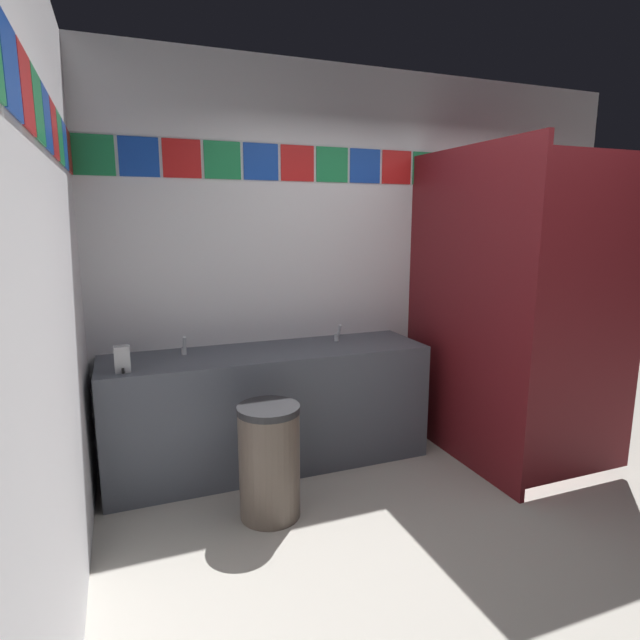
% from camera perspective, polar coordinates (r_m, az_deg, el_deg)
% --- Properties ---
extents(ground_plane, '(9.59, 9.59, 0.00)m').
position_cam_1_polar(ground_plane, '(3.34, 19.50, -21.02)').
color(ground_plane, '#B2ADA3').
extents(wall_back, '(4.36, 0.09, 2.86)m').
position_cam_1_polar(wall_back, '(4.22, 6.24, 6.79)').
color(wall_back, silver).
rests_on(wall_back, ground_plane).
extents(wall_side, '(0.09, 3.19, 2.86)m').
position_cam_1_polar(wall_side, '(2.15, -28.59, 1.61)').
color(wall_side, silver).
rests_on(wall_side, ground_plane).
extents(vanity_counter, '(2.25, 0.61, 0.84)m').
position_cam_1_polar(vanity_counter, '(3.76, -5.57, -9.49)').
color(vanity_counter, '#4C515B').
rests_on(vanity_counter, ground_plane).
extents(faucet_left, '(0.04, 0.10, 0.14)m').
position_cam_1_polar(faucet_left, '(3.61, -14.74, -2.95)').
color(faucet_left, silver).
rests_on(faucet_left, vanity_counter).
extents(faucet_right, '(0.04, 0.10, 0.14)m').
position_cam_1_polar(faucet_right, '(3.88, 1.96, -1.62)').
color(faucet_right, silver).
rests_on(faucet_right, vanity_counter).
extents(soap_dispenser, '(0.09, 0.09, 0.16)m').
position_cam_1_polar(soap_dispenser, '(3.32, -20.96, -4.06)').
color(soap_dispenser, '#B7BABF').
rests_on(soap_dispenser, vanity_counter).
extents(stall_divider, '(0.92, 1.40, 2.23)m').
position_cam_1_polar(stall_divider, '(3.70, 19.82, 0.64)').
color(stall_divider, maroon).
rests_on(stall_divider, ground_plane).
extents(toilet, '(0.39, 0.49, 0.74)m').
position_cam_1_polar(toilet, '(4.55, 17.63, -7.95)').
color(toilet, white).
rests_on(toilet, ground_plane).
extents(trash_bin, '(0.37, 0.37, 0.69)m').
position_cam_1_polar(trash_bin, '(3.16, -5.59, -15.23)').
color(trash_bin, brown).
rests_on(trash_bin, ground_plane).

